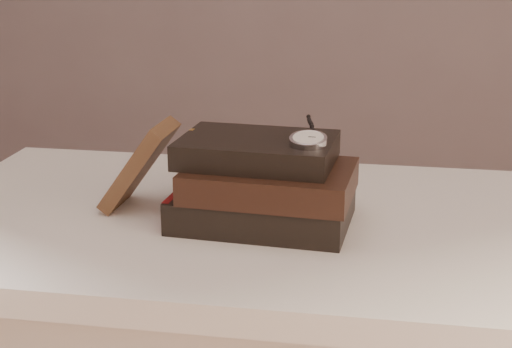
# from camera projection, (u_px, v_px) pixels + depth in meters

# --- Properties ---
(table) EXTENTS (1.00, 0.60, 0.75)m
(table) POSITION_uv_depth(u_px,v_px,m) (244.00, 270.00, 1.20)
(table) COLOR white
(table) RESTS_ON ground
(book_stack) EXTENTS (0.27, 0.19, 0.13)m
(book_stack) POSITION_uv_depth(u_px,v_px,m) (264.00, 185.00, 1.12)
(book_stack) COLOR black
(book_stack) RESTS_ON table
(journal) EXTENTS (0.11, 0.10, 0.14)m
(journal) POSITION_uv_depth(u_px,v_px,m) (139.00, 165.00, 1.18)
(journal) COLOR #3E2617
(journal) RESTS_ON table
(pocket_watch) EXTENTS (0.06, 0.16, 0.02)m
(pocket_watch) POSITION_uv_depth(u_px,v_px,m) (308.00, 139.00, 1.07)
(pocket_watch) COLOR silver
(pocket_watch) RESTS_ON book_stack
(eyeglasses) EXTENTS (0.11, 0.13, 0.05)m
(eyeglasses) POSITION_uv_depth(u_px,v_px,m) (220.00, 156.00, 1.22)
(eyeglasses) COLOR silver
(eyeglasses) RESTS_ON book_stack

